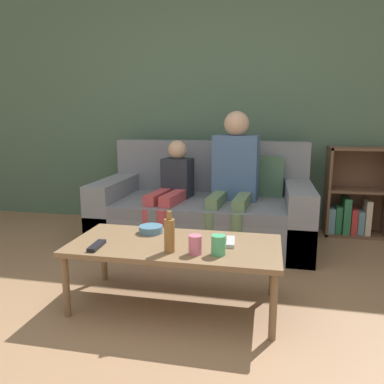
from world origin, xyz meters
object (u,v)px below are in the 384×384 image
at_px(coffee_table, 175,248).
at_px(bottle, 169,235).
at_px(tv_remote_0, 97,246).
at_px(snack_bowl, 151,229).
at_px(person_child, 172,186).
at_px(couch, 205,210).
at_px(bookshelf, 353,201).
at_px(cup_far, 218,245).
at_px(person_adult, 234,171).
at_px(cup_near, 195,245).
at_px(tv_remote_1, 231,242).

distance_m(coffee_table, bottle, 0.20).
bearing_deg(tv_remote_0, snack_bowl, 53.91).
distance_m(person_child, snack_bowl, 0.96).
height_order(tv_remote_0, bottle, bottle).
bearing_deg(tv_remote_0, coffee_table, 18.94).
distance_m(couch, bookshelf, 1.45).
xyz_separation_m(couch, cup_far, (0.31, -1.39, 0.17)).
bearing_deg(cup_far, bottle, -177.56).
relative_size(couch, person_adult, 1.60).
relative_size(bookshelf, person_child, 0.92).
height_order(couch, person_adult, person_adult).
distance_m(bookshelf, cup_near, 2.22).
bearing_deg(bottle, tv_remote_1, 32.83).
relative_size(snack_bowl, bottle, 0.67).
height_order(couch, person_child, person_child).
bearing_deg(tv_remote_0, bookshelf, 44.27).
height_order(cup_far, bottle, bottle).
height_order(cup_far, tv_remote_1, cup_far).
xyz_separation_m(coffee_table, tv_remote_0, (-0.42, -0.17, 0.05)).
relative_size(coffee_table, tv_remote_0, 7.17).
bearing_deg(person_child, bookshelf, 28.22).
height_order(couch, cup_near, couch).
height_order(coffee_table, person_adult, person_adult).
bearing_deg(snack_bowl, tv_remote_0, -123.39).
relative_size(person_adult, tv_remote_1, 6.81).
bearing_deg(snack_bowl, person_adult, 66.46).
bearing_deg(coffee_table, bottle, -87.00).
relative_size(cup_far, snack_bowl, 0.70).
xyz_separation_m(person_adult, tv_remote_0, (-0.65, -1.33, -0.26)).
bearing_deg(cup_near, person_adult, 86.43).
bearing_deg(tv_remote_0, cup_far, -0.33).
height_order(person_child, snack_bowl, person_child).
height_order(coffee_table, snack_bowl, snack_bowl).
bearing_deg(bottle, couch, 91.64).
bearing_deg(cup_far, cup_near, -173.40).
relative_size(cup_far, tv_remote_1, 0.63).
bearing_deg(person_child, coffee_table, -66.63).
bearing_deg(snack_bowl, bookshelf, 45.25).
distance_m(person_adult, tv_remote_0, 1.50).
bearing_deg(tv_remote_1, bottle, -151.51).
bearing_deg(tv_remote_0, bottle, -0.37).
xyz_separation_m(couch, bottle, (0.04, -1.40, 0.21)).
xyz_separation_m(couch, tv_remote_0, (-0.39, -1.42, 0.12)).
bearing_deg(couch, snack_bowl, -98.74).
bearing_deg(bookshelf, bottle, -125.54).
height_order(coffee_table, tv_remote_0, tv_remote_0).
height_order(bookshelf, tv_remote_1, bookshelf).
relative_size(cup_near, bottle, 0.45).
height_order(person_child, cup_far, person_child).
height_order(snack_bowl, bottle, bottle).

